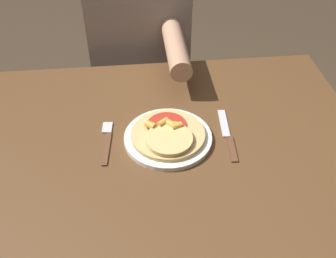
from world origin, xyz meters
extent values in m
cube|color=brown|center=(0.00, 0.00, 0.76)|extent=(1.19, 0.92, 0.03)
cylinder|color=brown|center=(-0.53, 0.40, 0.37)|extent=(0.06, 0.06, 0.75)
cylinder|color=brown|center=(0.53, 0.40, 0.37)|extent=(0.06, 0.06, 0.75)
cylinder|color=silver|center=(0.03, 0.05, 0.78)|extent=(0.25, 0.25, 0.01)
cylinder|color=tan|center=(0.03, 0.05, 0.80)|extent=(0.21, 0.21, 0.01)
cylinder|color=#B22D1E|center=(0.03, 0.08, 0.80)|extent=(0.11, 0.11, 0.00)
cylinder|color=#DDB771|center=(0.03, 0.02, 0.81)|extent=(0.13, 0.13, 0.01)
cylinder|color=gold|center=(0.01, 0.08, 0.82)|extent=(0.04, 0.04, 0.02)
cylinder|color=gold|center=(0.03, 0.07, 0.82)|extent=(0.03, 0.03, 0.02)
cylinder|color=gold|center=(0.05, 0.06, 0.82)|extent=(0.04, 0.03, 0.02)
cylinder|color=gold|center=(0.05, 0.07, 0.82)|extent=(0.03, 0.03, 0.02)
cylinder|color=gold|center=(-0.02, 0.08, 0.82)|extent=(0.03, 0.03, 0.02)
cube|color=brown|center=(-0.15, 0.03, 0.78)|extent=(0.03, 0.13, 0.00)
cube|color=silver|center=(-0.15, 0.12, 0.78)|extent=(0.03, 0.05, 0.00)
cube|color=brown|center=(0.20, -0.01, 0.78)|extent=(0.03, 0.10, 0.00)
cube|color=silver|center=(0.20, 0.10, 0.78)|extent=(0.03, 0.12, 0.00)
cylinder|color=#2D2D38|center=(-0.11, 0.65, 0.26)|extent=(0.11, 0.11, 0.51)
cylinder|color=#2D2D38|center=(0.06, 0.65, 0.26)|extent=(0.11, 0.11, 0.51)
cube|color=gray|center=(-0.03, 0.65, 0.76)|extent=(0.38, 0.22, 0.50)
cylinder|color=tan|center=(0.09, 0.39, 0.88)|extent=(0.07, 0.30, 0.07)
camera|label=1|loc=(-0.06, -0.76, 1.54)|focal=42.00mm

